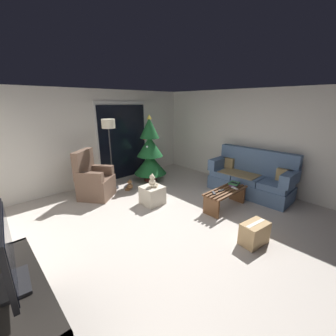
{
  "coord_description": "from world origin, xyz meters",
  "views": [
    {
      "loc": [
        -2.55,
        -2.48,
        2.17
      ],
      "look_at": [
        0.4,
        0.7,
        0.85
      ],
      "focal_mm": 23.18,
      "sensor_mm": 36.0,
      "label": 1
    }
  ],
  "objects_px": {
    "armchair": "(94,181)",
    "television": "(8,252)",
    "remote_graphite": "(214,193)",
    "floor_lamp": "(109,131)",
    "teddy_bear_chestnut_by_tree": "(130,186)",
    "ottoman": "(152,195)",
    "remote_black": "(221,191)",
    "book_stack": "(234,184)",
    "remote_white": "(235,188)",
    "christmas_tree": "(150,152)",
    "media_shelf": "(22,329)",
    "teddy_bear_cream": "(153,181)",
    "coffee_table": "(225,196)",
    "cardboard_box_taped_mid_floor": "(254,233)",
    "couch": "(251,178)",
    "cell_phone": "(234,183)"
  },
  "relations": [
    {
      "from": "coffee_table",
      "to": "teddy_bear_chestnut_by_tree",
      "type": "distance_m",
      "value": 2.41
    },
    {
      "from": "remote_graphite",
      "to": "teddy_bear_cream",
      "type": "relative_size",
      "value": 0.55
    },
    {
      "from": "remote_black",
      "to": "ottoman",
      "type": "xyz_separation_m",
      "value": [
        -0.87,
        1.18,
        -0.22
      ]
    },
    {
      "from": "remote_white",
      "to": "cell_phone",
      "type": "relative_size",
      "value": 1.08
    },
    {
      "from": "ottoman",
      "to": "armchair",
      "type": "bearing_deg",
      "value": 122.93
    },
    {
      "from": "couch",
      "to": "media_shelf",
      "type": "bearing_deg",
      "value": -174.56
    },
    {
      "from": "television",
      "to": "book_stack",
      "type": "bearing_deg",
      "value": 5.71
    },
    {
      "from": "ottoman",
      "to": "teddy_bear_chestnut_by_tree",
      "type": "height_order",
      "value": "ottoman"
    },
    {
      "from": "christmas_tree",
      "to": "armchair",
      "type": "bearing_deg",
      "value": -179.88
    },
    {
      "from": "ottoman",
      "to": "cardboard_box_taped_mid_floor",
      "type": "distance_m",
      "value": 2.23
    },
    {
      "from": "media_shelf",
      "to": "teddy_bear_chestnut_by_tree",
      "type": "xyz_separation_m",
      "value": [
        2.78,
        2.66,
        -0.23
      ]
    },
    {
      "from": "cell_phone",
      "to": "teddy_bear_chestnut_by_tree",
      "type": "xyz_separation_m",
      "value": [
        -1.29,
        2.2,
        -0.36
      ]
    },
    {
      "from": "couch",
      "to": "cell_phone",
      "type": "relative_size",
      "value": 13.6
    },
    {
      "from": "media_shelf",
      "to": "teddy_bear_cream",
      "type": "height_order",
      "value": "media_shelf"
    },
    {
      "from": "christmas_tree",
      "to": "armchair",
      "type": "relative_size",
      "value": 1.64
    },
    {
      "from": "remote_graphite",
      "to": "media_shelf",
      "type": "height_order",
      "value": "media_shelf"
    },
    {
      "from": "cell_phone",
      "to": "ottoman",
      "type": "bearing_deg",
      "value": 131.11
    },
    {
      "from": "couch",
      "to": "coffee_table",
      "type": "distance_m",
      "value": 1.13
    },
    {
      "from": "christmas_tree",
      "to": "ottoman",
      "type": "bearing_deg",
      "value": -126.82
    },
    {
      "from": "remote_black",
      "to": "media_shelf",
      "type": "bearing_deg",
      "value": 106.0
    },
    {
      "from": "couch",
      "to": "remote_graphite",
      "type": "height_order",
      "value": "couch"
    },
    {
      "from": "teddy_bear_cream",
      "to": "cardboard_box_taped_mid_floor",
      "type": "bearing_deg",
      "value": -82.71
    },
    {
      "from": "remote_black",
      "to": "remote_white",
      "type": "bearing_deg",
      "value": -102.05
    },
    {
      "from": "media_shelf",
      "to": "teddy_bear_cream",
      "type": "bearing_deg",
      "value": 30.99
    },
    {
      "from": "floor_lamp",
      "to": "television",
      "type": "height_order",
      "value": "floor_lamp"
    },
    {
      "from": "book_stack",
      "to": "media_shelf",
      "type": "distance_m",
      "value": 4.11
    },
    {
      "from": "couch",
      "to": "remote_white",
      "type": "relative_size",
      "value": 12.55
    },
    {
      "from": "coffee_table",
      "to": "cardboard_box_taped_mid_floor",
      "type": "bearing_deg",
      "value": -125.39
    },
    {
      "from": "coffee_table",
      "to": "cell_phone",
      "type": "xyz_separation_m",
      "value": [
        0.35,
        0.02,
        0.2
      ]
    },
    {
      "from": "book_stack",
      "to": "remote_white",
      "type": "bearing_deg",
      "value": -146.42
    },
    {
      "from": "christmas_tree",
      "to": "media_shelf",
      "type": "xyz_separation_m",
      "value": [
        -3.63,
        -2.86,
        -0.47
      ]
    },
    {
      "from": "cell_phone",
      "to": "teddy_bear_chestnut_by_tree",
      "type": "distance_m",
      "value": 2.58
    },
    {
      "from": "couch",
      "to": "teddy_bear_chestnut_by_tree",
      "type": "relative_size",
      "value": 6.86
    },
    {
      "from": "floor_lamp",
      "to": "media_shelf",
      "type": "xyz_separation_m",
      "value": [
        -2.53,
        -3.05,
        -1.15
      ]
    },
    {
      "from": "teddy_bear_cream",
      "to": "remote_graphite",
      "type": "bearing_deg",
      "value": -60.32
    },
    {
      "from": "couch",
      "to": "remote_black",
      "type": "xyz_separation_m",
      "value": [
        -1.25,
        0.01,
        0.02
      ]
    },
    {
      "from": "christmas_tree",
      "to": "book_stack",
      "type": "bearing_deg",
      "value": -79.21
    },
    {
      "from": "remote_black",
      "to": "television",
      "type": "distance_m",
      "value": 3.65
    },
    {
      "from": "floor_lamp",
      "to": "media_shelf",
      "type": "relative_size",
      "value": 1.27
    },
    {
      "from": "ottoman",
      "to": "teddy_bear_chestnut_by_tree",
      "type": "bearing_deg",
      "value": 86.76
    },
    {
      "from": "remote_black",
      "to": "ottoman",
      "type": "bearing_deg",
      "value": 45.06
    },
    {
      "from": "coffee_table",
      "to": "cardboard_box_taped_mid_floor",
      "type": "relative_size",
      "value": 2.26
    },
    {
      "from": "teddy_bear_chestnut_by_tree",
      "to": "floor_lamp",
      "type": "bearing_deg",
      "value": 122.8
    },
    {
      "from": "remote_graphite",
      "to": "floor_lamp",
      "type": "xyz_separation_m",
      "value": [
        -0.85,
        2.55,
        1.08
      ]
    },
    {
      "from": "couch",
      "to": "teddy_bear_cream",
      "type": "distance_m",
      "value": 2.43
    },
    {
      "from": "book_stack",
      "to": "armchair",
      "type": "height_order",
      "value": "armchair"
    },
    {
      "from": "remote_graphite",
      "to": "remote_white",
      "type": "xyz_separation_m",
      "value": [
        0.54,
        -0.15,
        0.0
      ]
    },
    {
      "from": "remote_graphite",
      "to": "cardboard_box_taped_mid_floor",
      "type": "bearing_deg",
      "value": -69.83
    },
    {
      "from": "armchair",
      "to": "television",
      "type": "relative_size",
      "value": 1.35
    },
    {
      "from": "remote_graphite",
      "to": "christmas_tree",
      "type": "height_order",
      "value": "christmas_tree"
    }
  ]
}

